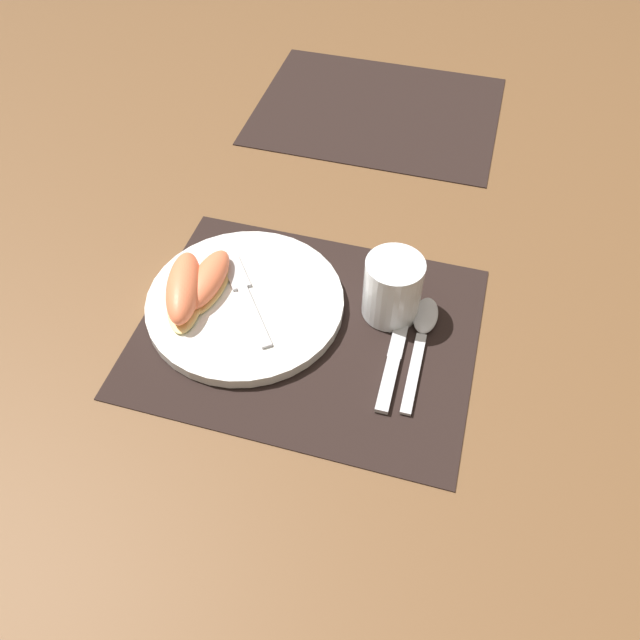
{
  "coord_description": "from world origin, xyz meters",
  "views": [
    {
      "loc": [
        0.16,
        -0.5,
        0.67
      ],
      "look_at": [
        0.02,
        0.0,
        0.02
      ],
      "focal_mm": 35.0,
      "sensor_mm": 36.0,
      "label": 1
    }
  ],
  "objects_px": {
    "plate": "(245,303)",
    "juice_glass": "(392,291)",
    "fork": "(244,292)",
    "citrus_wedge_1": "(184,289)",
    "knife": "(396,349)",
    "citrus_wedge_0": "(208,280)",
    "spoon": "(423,330)"
  },
  "relations": [
    {
      "from": "fork",
      "to": "citrus_wedge_1",
      "type": "relative_size",
      "value": 1.09
    },
    {
      "from": "juice_glass",
      "to": "citrus_wedge_0",
      "type": "xyz_separation_m",
      "value": [
        -0.25,
        -0.04,
        -0.01
      ]
    },
    {
      "from": "spoon",
      "to": "citrus_wedge_0",
      "type": "bearing_deg",
      "value": -177.25
    },
    {
      "from": "spoon",
      "to": "citrus_wedge_1",
      "type": "distance_m",
      "value": 0.33
    },
    {
      "from": "knife",
      "to": "citrus_wedge_1",
      "type": "bearing_deg",
      "value": -179.6
    },
    {
      "from": "juice_glass",
      "to": "fork",
      "type": "bearing_deg",
      "value": -169.37
    },
    {
      "from": "plate",
      "to": "fork",
      "type": "distance_m",
      "value": 0.02
    },
    {
      "from": "juice_glass",
      "to": "knife",
      "type": "bearing_deg",
      "value": -71.61
    },
    {
      "from": "spoon",
      "to": "fork",
      "type": "relative_size",
      "value": 1.25
    },
    {
      "from": "citrus_wedge_0",
      "to": "spoon",
      "type": "bearing_deg",
      "value": 2.75
    },
    {
      "from": "spoon",
      "to": "citrus_wedge_1",
      "type": "xyz_separation_m",
      "value": [
        -0.32,
        -0.04,
        0.03
      ]
    },
    {
      "from": "plate",
      "to": "citrus_wedge_1",
      "type": "relative_size",
      "value": 1.94
    },
    {
      "from": "citrus_wedge_0",
      "to": "juice_glass",
      "type": "bearing_deg",
      "value": 9.17
    },
    {
      "from": "juice_glass",
      "to": "plate",
      "type": "bearing_deg",
      "value": -166.38
    },
    {
      "from": "citrus_wedge_1",
      "to": "juice_glass",
      "type": "bearing_deg",
      "value": 14.06
    },
    {
      "from": "spoon",
      "to": "fork",
      "type": "distance_m",
      "value": 0.25
    },
    {
      "from": "fork",
      "to": "citrus_wedge_0",
      "type": "xyz_separation_m",
      "value": [
        -0.05,
        -0.0,
        0.01
      ]
    },
    {
      "from": "spoon",
      "to": "fork",
      "type": "bearing_deg",
      "value": -177.36
    },
    {
      "from": "plate",
      "to": "juice_glass",
      "type": "height_order",
      "value": "juice_glass"
    },
    {
      "from": "plate",
      "to": "knife",
      "type": "xyz_separation_m",
      "value": [
        0.22,
        -0.02,
        -0.01
      ]
    },
    {
      "from": "spoon",
      "to": "citrus_wedge_1",
      "type": "height_order",
      "value": "citrus_wedge_1"
    },
    {
      "from": "juice_glass",
      "to": "spoon",
      "type": "relative_size",
      "value": 0.48
    },
    {
      "from": "plate",
      "to": "spoon",
      "type": "height_order",
      "value": "plate"
    },
    {
      "from": "knife",
      "to": "spoon",
      "type": "distance_m",
      "value": 0.05
    },
    {
      "from": "fork",
      "to": "citrus_wedge_0",
      "type": "relative_size",
      "value": 1.29
    },
    {
      "from": "knife",
      "to": "citrus_wedge_1",
      "type": "distance_m",
      "value": 0.3
    },
    {
      "from": "fork",
      "to": "citrus_wedge_0",
      "type": "distance_m",
      "value": 0.05
    },
    {
      "from": "fork",
      "to": "citrus_wedge_1",
      "type": "distance_m",
      "value": 0.08
    },
    {
      "from": "spoon",
      "to": "juice_glass",
      "type": "bearing_deg",
      "value": 152.7
    },
    {
      "from": "plate",
      "to": "knife",
      "type": "bearing_deg",
      "value": -5.01
    },
    {
      "from": "knife",
      "to": "citrus_wedge_0",
      "type": "xyz_separation_m",
      "value": [
        -0.27,
        0.03,
        0.03
      ]
    },
    {
      "from": "citrus_wedge_0",
      "to": "citrus_wedge_1",
      "type": "distance_m",
      "value": 0.04
    }
  ]
}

